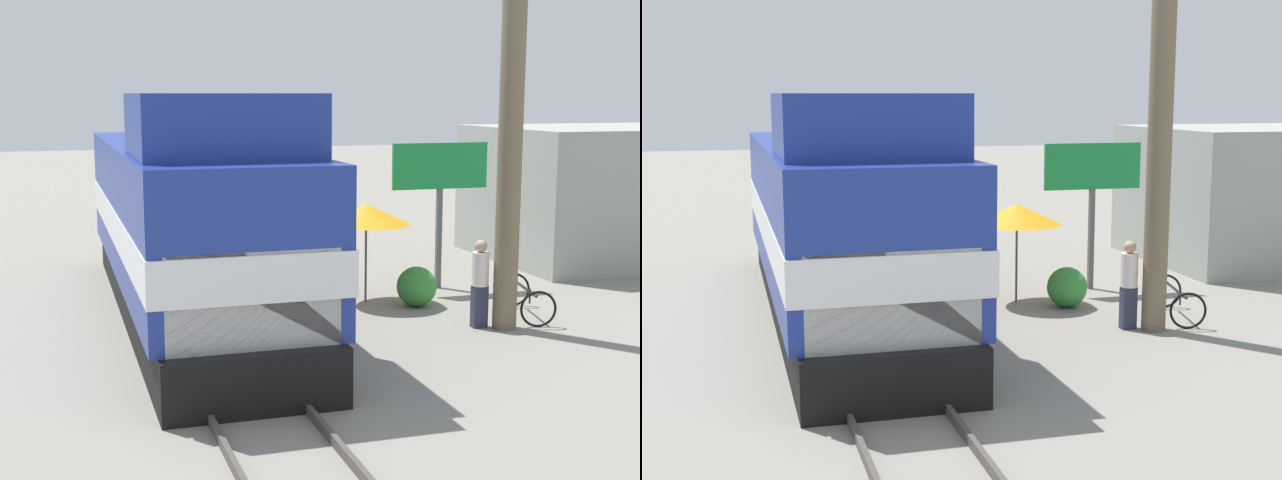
{
  "view_description": "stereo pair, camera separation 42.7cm",
  "coord_description": "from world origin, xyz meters",
  "views": [
    {
      "loc": [
        -2.76,
        -16.05,
        4.62
      ],
      "look_at": [
        1.2,
        -3.17,
        2.4
      ],
      "focal_mm": 50.0,
      "sensor_mm": 36.0,
      "label": 1
    },
    {
      "loc": [
        -2.35,
        -16.17,
        4.62
      ],
      "look_at": [
        1.2,
        -3.17,
        2.4
      ],
      "focal_mm": 50.0,
      "sensor_mm": 36.0,
      "label": 2
    }
  ],
  "objects": [
    {
      "name": "ground_plane",
      "position": [
        0.0,
        0.0,
        0.0
      ],
      "size": [
        120.0,
        120.0,
        0.0
      ],
      "primitive_type": "plane",
      "color": "gray"
    },
    {
      "name": "shrub_cluster",
      "position": [
        4.87,
        1.56,
        0.44
      ],
      "size": [
        0.88,
        0.88,
        0.88
      ],
      "primitive_type": "sphere",
      "color": "#388C38",
      "rests_on": "ground_plane"
    },
    {
      "name": "rail_near",
      "position": [
        -0.72,
        0.0,
        0.07
      ],
      "size": [
        0.08,
        32.99,
        0.15
      ],
      "primitive_type": "cube",
      "color": "#4C4742",
      "rests_on": "ground_plane"
    },
    {
      "name": "rail_far",
      "position": [
        0.72,
        0.0,
        0.07
      ],
      "size": [
        0.08,
        32.99,
        0.15
      ],
      "primitive_type": "cube",
      "color": "#4C4742",
      "rests_on": "ground_plane"
    },
    {
      "name": "bicycle",
      "position": [
        6.7,
        0.07,
        0.38
      ],
      "size": [
        1.15,
        1.97,
        0.74
      ],
      "rotation": [
        0.0,
        0.0,
        -0.23
      ],
      "color": "black",
      "rests_on": "ground_plane"
    },
    {
      "name": "locomotive",
      "position": [
        0.0,
        1.84,
        1.94
      ],
      "size": [
        3.1,
        12.8,
        4.62
      ],
      "color": "black",
      "rests_on": "ground_plane"
    },
    {
      "name": "vendor_umbrella",
      "position": [
        3.96,
        2.33,
        1.98
      ],
      "size": [
        1.96,
        1.96,
        2.2
      ],
      "color": "#4C4C4C",
      "rests_on": "ground_plane"
    },
    {
      "name": "billboard_sign",
      "position": [
        6.11,
        3.15,
        2.69
      ],
      "size": [
        2.4,
        0.12,
        3.48
      ],
      "color": "#595959",
      "rests_on": "ground_plane"
    },
    {
      "name": "utility_pole",
      "position": [
        5.81,
        -0.67,
        4.56
      ],
      "size": [
        1.8,
        0.47,
        9.04
      ],
      "color": "#726047",
      "rests_on": "ground_plane"
    },
    {
      "name": "building_block_distant",
      "position": [
        13.37,
        5.62,
        1.85
      ],
      "size": [
        8.62,
        5.56,
        3.7
      ],
      "primitive_type": "cube",
      "color": "#999E93",
      "rests_on": "ground_plane"
    },
    {
      "name": "person_bystander",
      "position": [
        5.36,
        -0.45,
        0.97
      ],
      "size": [
        0.34,
        0.34,
        1.77
      ],
      "color": "#2D3347",
      "rests_on": "ground_plane"
    }
  ]
}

